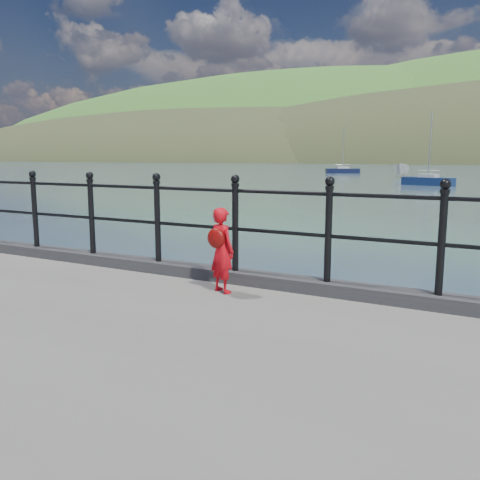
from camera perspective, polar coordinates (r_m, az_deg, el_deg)
The scene contains 7 objects.
ground at distance 7.14m, azimuth -4.23°, elevation -11.68°, with size 600.00×600.00×0.00m, color #2D4251.
kerb at distance 6.71m, azimuth -5.03°, elevation -3.48°, with size 60.00×0.30×0.15m, color #28282B.
railing at distance 6.58m, azimuth -5.12°, elevation 2.89°, with size 18.11×0.11×1.20m.
child at distance 5.85m, azimuth -2.08°, elevation -1.07°, with size 0.42×0.36×0.99m.
launch_white at distance 64.18m, azimuth 17.71°, elevation 7.48°, with size 1.69×4.50×1.74m, color silver.
sailboat_left at distance 77.64m, azimuth 11.46°, elevation 7.61°, with size 4.96×3.77×7.10m.
sailboat_port at distance 47.74m, azimuth 20.35°, elevation 6.18°, with size 4.60×2.60×6.60m.
Camera 1 is at (3.61, -5.60, 2.57)m, focal length 38.00 mm.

